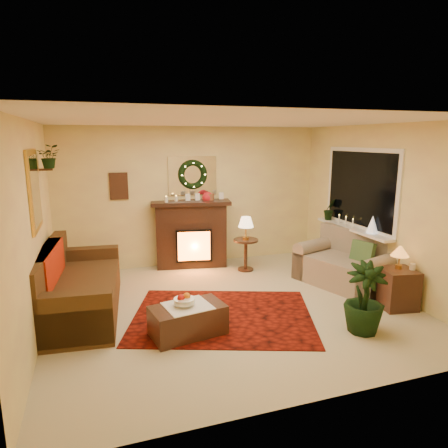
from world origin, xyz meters
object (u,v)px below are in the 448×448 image
object	(u,v)px
loveseat	(345,261)
end_table_square	(397,289)
fireplace	(191,238)
side_table_round	(246,253)
coffee_table	(188,319)
sofa	(80,283)

from	to	relation	value
loveseat	end_table_square	world-z (taller)	loveseat
fireplace	end_table_square	size ratio (longest dim) A/B	2.28
loveseat	side_table_round	xyz separation A→B (m)	(-1.27, 1.23, -0.09)
coffee_table	loveseat	bearing A→B (deg)	6.79
sofa	end_table_square	bearing A→B (deg)	-10.55
side_table_round	end_table_square	distance (m)	2.66
side_table_round	end_table_square	xyz separation A→B (m)	(1.45, -2.23, -0.06)
end_table_square	loveseat	bearing A→B (deg)	100.13
fireplace	loveseat	world-z (taller)	fireplace
sofa	end_table_square	world-z (taller)	sofa
side_table_round	end_table_square	size ratio (longest dim) A/B	1.04
fireplace	end_table_square	world-z (taller)	fireplace
fireplace	coffee_table	distance (m)	2.77
sofa	end_table_square	size ratio (longest dim) A/B	3.88
sofa	loveseat	world-z (taller)	sofa
coffee_table	end_table_square	bearing A→B (deg)	-12.61
side_table_round	coffee_table	size ratio (longest dim) A/B	0.66
end_table_square	fireplace	bearing A→B (deg)	129.84
fireplace	end_table_square	xyz separation A→B (m)	(2.33, -2.79, -0.28)
end_table_square	side_table_round	bearing A→B (deg)	122.97
fireplace	side_table_round	xyz separation A→B (m)	(0.88, -0.56, -0.22)
sofa	loveseat	bearing A→B (deg)	2.24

